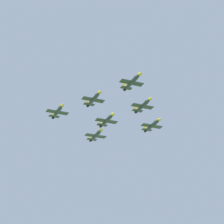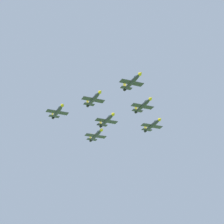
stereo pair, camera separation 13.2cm
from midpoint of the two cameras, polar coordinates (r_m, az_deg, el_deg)
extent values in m
ellipsoid|color=#2D3338|center=(218.43, 2.53, 3.74)|extent=(16.20, 3.74, 2.07)
cone|color=gold|center=(211.43, 3.59, 4.80)|extent=(2.24, 1.96, 1.76)
ellipsoid|color=#334751|center=(216.02, 2.94, 4.33)|extent=(2.90, 1.83, 1.21)
cube|color=#2D3338|center=(219.01, 2.44, 3.62)|extent=(4.86, 11.80, 0.21)
cube|color=gold|center=(221.09, 3.65, 3.38)|extent=(3.37, 1.15, 0.25)
cube|color=gold|center=(217.08, 1.21, 3.89)|extent=(3.37, 1.15, 0.25)
cube|color=#2D3338|center=(223.80, 1.78, 2.99)|extent=(3.09, 5.75, 0.21)
cube|color=gold|center=(224.63, 2.05, 3.31)|extent=(2.31, 0.52, 2.98)
cube|color=gold|center=(223.84, 1.57, 3.41)|extent=(2.31, 0.52, 2.98)
cylinder|color=black|center=(225.20, 1.60, 2.80)|extent=(1.29, 1.56, 1.45)
ellipsoid|color=#2D3338|center=(234.90, 3.87, 0.81)|extent=(16.19, 3.99, 2.06)
cone|color=gold|center=(227.74, 4.85, 1.70)|extent=(2.26, 1.99, 1.76)
ellipsoid|color=#334751|center=(232.39, 4.24, 1.33)|extent=(2.92, 1.87, 1.20)
cube|color=#2D3338|center=(235.50, 3.78, 0.71)|extent=(5.03, 11.83, 0.21)
cube|color=gold|center=(237.66, 4.90, 0.51)|extent=(3.38, 1.20, 0.25)
cube|color=gold|center=(233.48, 2.64, 0.93)|extent=(3.38, 1.20, 0.25)
cube|color=#2D3338|center=(240.38, 3.16, 0.17)|extent=(3.17, 5.77, 0.21)
cube|color=gold|center=(241.16, 3.41, 0.48)|extent=(2.31, 0.55, 2.98)
cube|color=gold|center=(240.34, 2.97, 0.56)|extent=(2.31, 0.55, 2.98)
cylinder|color=black|center=(241.80, 2.99, 0.01)|extent=(1.31, 1.57, 1.45)
ellipsoid|color=#2D3338|center=(224.62, -2.23, 1.62)|extent=(15.71, 3.62, 2.00)
cone|color=gold|center=(217.39, -1.40, 2.55)|extent=(2.17, 1.90, 1.70)
ellipsoid|color=#334751|center=(222.09, -1.91, 2.16)|extent=(2.81, 1.77, 1.17)
cube|color=#2D3338|center=(225.22, -2.31, 1.52)|extent=(4.71, 11.44, 0.20)
cube|color=gold|center=(226.89, -1.13, 1.31)|extent=(3.27, 1.11, 0.24)
cube|color=gold|center=(223.70, -3.50, 1.75)|extent=(3.27, 1.11, 0.24)
cube|color=#2D3338|center=(230.13, -2.83, 0.96)|extent=(2.99, 5.57, 0.20)
cube|color=gold|center=(230.81, -2.56, 1.27)|extent=(2.24, 0.50, 2.89)
cube|color=gold|center=(230.18, -3.02, 1.36)|extent=(2.24, 0.50, 2.89)
cylinder|color=black|center=(231.56, -2.98, 0.79)|extent=(1.25, 1.51, 1.40)
ellipsoid|color=#2D3338|center=(252.20, 5.02, -1.64)|extent=(16.55, 4.12, 2.11)
cone|color=gold|center=(244.79, 5.98, -0.86)|extent=(2.32, 2.04, 1.79)
ellipsoid|color=#334751|center=(249.57, 5.39, -1.17)|extent=(2.99, 1.92, 1.23)
cube|color=#2D3338|center=(252.82, 4.93, -1.73)|extent=(5.17, 12.10, 0.21)
cube|color=gold|center=(255.14, 5.99, -1.89)|extent=(3.45, 1.23, 0.25)
cube|color=gold|center=(250.63, 3.86, -1.54)|extent=(3.45, 1.23, 0.25)
cube|color=#2D3338|center=(257.85, 4.33, -2.19)|extent=(3.25, 5.90, 0.21)
cube|color=gold|center=(258.61, 4.56, -1.89)|extent=(2.36, 0.57, 3.05)
cube|color=gold|center=(257.72, 4.14, -1.82)|extent=(2.36, 0.57, 3.05)
cylinder|color=black|center=(259.32, 4.15, -2.33)|extent=(1.35, 1.61, 1.48)
ellipsoid|color=#2D3338|center=(233.38, -6.68, 0.07)|extent=(15.67, 3.76, 2.00)
cone|color=gold|center=(225.82, -6.05, 0.92)|extent=(2.18, 1.92, 1.70)
ellipsoid|color=#334751|center=(230.70, -6.42, 0.57)|extent=(2.82, 1.79, 1.17)
cube|color=#2D3338|center=(234.01, -6.73, -0.03)|extent=(4.80, 11.44, 0.20)
cube|color=gold|center=(235.29, -5.57, -0.21)|extent=(3.27, 1.14, 0.24)
cube|color=gold|center=(232.88, -7.91, 0.18)|extent=(3.27, 1.14, 0.24)
cube|color=#2D3338|center=(239.12, -7.13, -0.53)|extent=(3.04, 5.57, 0.20)
cube|color=gold|center=(239.67, -6.86, -0.23)|extent=(2.24, 0.52, 2.89)
cube|color=gold|center=(239.20, -7.32, -0.15)|extent=(2.24, 0.52, 2.89)
cylinder|color=black|center=(240.61, -7.24, -0.68)|extent=(1.26, 1.52, 1.40)
ellipsoid|color=#2D3338|center=(241.13, -0.60, -1.02)|extent=(16.42, 3.86, 2.09)
cone|color=gold|center=(233.50, 0.25, -0.20)|extent=(2.28, 2.00, 1.78)
ellipsoid|color=#334751|center=(238.42, -0.27, -0.53)|extent=(2.95, 1.87, 1.22)
cube|color=#2D3338|center=(241.77, -0.68, -1.12)|extent=(4.97, 11.97, 0.21)
cube|color=gold|center=(243.67, 0.46, -1.30)|extent=(3.42, 1.18, 0.25)
cube|color=gold|center=(240.02, -1.83, -0.91)|extent=(3.42, 1.18, 0.25)
cube|color=#2D3338|center=(246.95, -1.21, -1.60)|extent=(3.15, 5.83, 0.21)
cube|color=gold|center=(247.63, -0.96, -1.29)|extent=(2.34, 0.53, 3.02)
cube|color=gold|center=(246.91, -1.41, -1.22)|extent=(2.34, 0.53, 3.02)
cylinder|color=black|center=(248.46, -1.37, -1.75)|extent=(1.32, 1.58, 1.47)
ellipsoid|color=#2D3338|center=(253.60, -1.95, -2.87)|extent=(16.46, 4.16, 2.10)
cone|color=gold|center=(245.69, -1.22, -2.15)|extent=(2.31, 2.04, 1.78)
ellipsoid|color=#334751|center=(250.76, -1.67, -2.43)|extent=(2.98, 1.92, 1.22)
cube|color=#2D3338|center=(254.27, -2.02, -2.96)|extent=(5.18, 12.04, 0.21)
cube|color=gold|center=(255.99, -0.91, -3.11)|extent=(3.43, 1.24, 0.25)
cube|color=gold|center=(252.68, -3.13, -2.78)|extent=(3.43, 1.24, 0.25)
cube|color=#2D3338|center=(259.60, -2.48, -3.39)|extent=(3.26, 5.88, 0.21)
cube|color=gold|center=(260.20, -2.23, -3.09)|extent=(2.35, 0.57, 3.03)
cube|color=gold|center=(259.55, -2.67, -3.03)|extent=(2.35, 0.57, 3.03)
cylinder|color=black|center=(261.16, -2.61, -3.52)|extent=(1.34, 1.61, 1.47)
camera|label=1|loc=(0.07, -89.98, -0.01)|focal=74.29mm
camera|label=2|loc=(0.07, 90.02, 0.01)|focal=74.29mm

